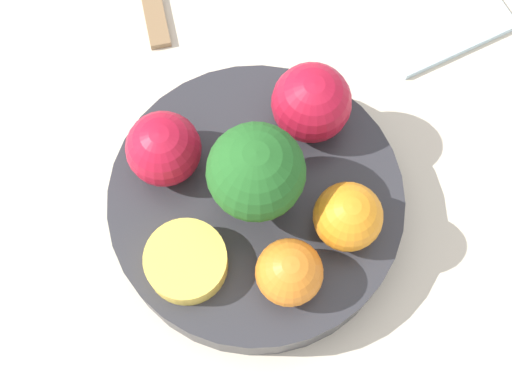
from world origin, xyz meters
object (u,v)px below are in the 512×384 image
object	(u,v)px
bowl	(256,206)
apple_red	(164,149)
small_cup	(186,262)
spoon	(153,4)
orange_front	(286,274)
broccoli	(255,177)
apple_green	(311,103)
orange_back	(348,217)

from	to	relation	value
bowl	apple_red	size ratio (longest dim) A/B	4.04
apple_red	small_cup	distance (m)	0.07
apple_red	spoon	size ratio (longest dim) A/B	0.62
orange_front	spoon	size ratio (longest dim) A/B	0.53
broccoli	spoon	bearing A→B (deg)	94.85
bowl	orange_front	bearing A→B (deg)	-92.23
apple_red	apple_green	bearing A→B (deg)	-1.53
broccoli	apple_red	distance (m)	0.07
apple_red	orange_front	distance (m)	0.11
bowl	orange_front	world-z (taller)	orange_front
apple_red	small_cup	xyz separation A→B (m)	(-0.01, -0.07, -0.02)
bowl	spoon	distance (m)	0.19
broccoli	apple_red	size ratio (longest dim) A/B	1.57
apple_red	orange_front	size ratio (longest dim) A/B	1.17
apple_red	small_cup	world-z (taller)	apple_red
broccoli	orange_back	world-z (taller)	broccoli
orange_front	orange_back	bearing A→B (deg)	22.62
orange_front	small_cup	bearing A→B (deg)	150.67
broccoli	apple_red	xyz separation A→B (m)	(-0.05, 0.05, -0.02)
orange_front	orange_back	world-z (taller)	orange_back
bowl	orange_back	world-z (taller)	orange_back
bowl	apple_red	bearing A→B (deg)	137.88
bowl	apple_red	world-z (taller)	apple_red
small_cup	bowl	bearing A→B (deg)	26.69
small_cup	orange_front	bearing A→B (deg)	-29.33
orange_front	orange_back	size ratio (longest dim) A/B	0.95
spoon	orange_back	bearing A→B (deg)	-74.24
orange_back	small_cup	size ratio (longest dim) A/B	0.85
apple_red	orange_front	xyz separation A→B (m)	(0.05, -0.10, -0.00)
bowl	apple_green	size ratio (longest dim) A/B	3.73
spoon	bowl	bearing A→B (deg)	-84.65
broccoli	small_cup	distance (m)	0.07
small_cup	broccoli	bearing A→B (deg)	25.40
small_cup	spoon	bearing A→B (deg)	79.84
broccoli	spoon	distance (m)	0.21
apple_green	bowl	bearing A→B (deg)	-142.85
bowl	small_cup	bearing A→B (deg)	-153.31
bowl	apple_green	bearing A→B (deg)	37.15
apple_green	orange_back	distance (m)	0.08
orange_front	small_cup	size ratio (longest dim) A/B	0.80
bowl	broccoli	xyz separation A→B (m)	(-0.00, -0.00, 0.06)
apple_green	orange_front	xyz separation A→B (m)	(-0.06, -0.10, -0.01)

